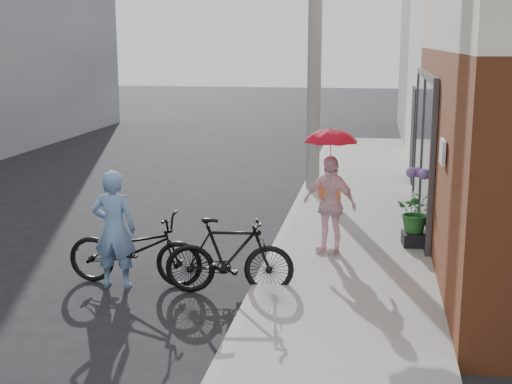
% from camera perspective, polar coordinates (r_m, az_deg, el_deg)
% --- Properties ---
extents(ground, '(80.00, 80.00, 0.00)m').
position_cam_1_polar(ground, '(9.40, -5.53, -7.50)').
color(ground, black).
rests_on(ground, ground).
extents(sidewalk, '(2.20, 24.00, 0.12)m').
position_cam_1_polar(sidewalk, '(10.99, 7.88, -4.33)').
color(sidewalk, gray).
rests_on(sidewalk, ground).
extents(curb, '(0.12, 24.00, 0.12)m').
position_cam_1_polar(curb, '(11.08, 1.86, -4.08)').
color(curb, '#9E9E99').
rests_on(curb, ground).
extents(utility_pole, '(0.28, 0.28, 7.00)m').
position_cam_1_polar(utility_pole, '(14.61, 4.75, 13.43)').
color(utility_pole, '#9E9E99').
rests_on(utility_pole, ground).
extents(officer, '(0.57, 0.38, 1.54)m').
position_cam_1_polar(officer, '(9.29, -11.27, -2.95)').
color(officer, '#6F94C5').
rests_on(officer, ground).
extents(bike_left, '(1.81, 0.65, 0.95)m').
position_cam_1_polar(bike_left, '(9.44, -9.66, -4.52)').
color(bike_left, black).
rests_on(bike_left, ground).
extents(bike_right, '(1.67, 0.66, 0.98)m').
position_cam_1_polar(bike_right, '(8.97, -2.14, -5.14)').
color(bike_right, black).
rests_on(bike_right, ground).
extents(kimono_woman, '(0.90, 0.66, 1.42)m').
position_cam_1_polar(kimono_woman, '(10.30, 5.89, -0.97)').
color(kimono_woman, '#FDD4DD').
rests_on(kimono_woman, sidewalk).
extents(parasol, '(0.75, 0.75, 0.66)m').
position_cam_1_polar(parasol, '(10.11, 6.02, 4.77)').
color(parasol, red).
rests_on(parasol, kimono_woman).
extents(planter, '(0.42, 0.42, 0.20)m').
position_cam_1_polar(planter, '(10.96, 12.62, -3.68)').
color(planter, black).
rests_on(planter, sidewalk).
extents(potted_plant, '(0.58, 0.50, 0.64)m').
position_cam_1_polar(potted_plant, '(10.86, 12.72, -1.54)').
color(potted_plant, '#286529').
rests_on(potted_plant, planter).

